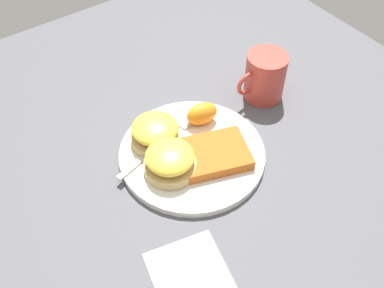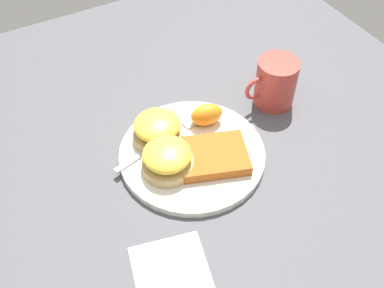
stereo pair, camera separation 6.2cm
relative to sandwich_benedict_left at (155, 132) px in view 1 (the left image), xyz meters
name	(u,v)px [view 1 (the left image)]	position (x,y,z in m)	size (l,w,h in m)	color
ground_plane	(192,156)	(-0.04, 0.06, -0.04)	(1.10, 1.10, 0.00)	#4C4C51
plate	(192,154)	(-0.04, 0.06, -0.03)	(0.26, 0.26, 0.01)	silver
sandwich_benedict_left	(155,132)	(0.00, 0.00, 0.00)	(0.09, 0.09, 0.05)	tan
sandwich_benedict_right	(170,161)	(0.01, 0.07, 0.00)	(0.09, 0.09, 0.05)	tan
hashbrown_patty	(214,154)	(-0.06, 0.09, -0.01)	(0.12, 0.09, 0.02)	#B1571C
orange_wedge	(202,114)	(-0.10, 0.01, 0.00)	(0.06, 0.04, 0.04)	orange
fork	(164,140)	(-0.01, 0.01, -0.02)	(0.20, 0.07, 0.00)	silver
cup	(265,77)	(-0.25, 0.01, 0.01)	(0.11, 0.08, 0.10)	#B23D33
napkin	(189,273)	(0.09, 0.24, -0.04)	(0.11, 0.11, 0.00)	white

